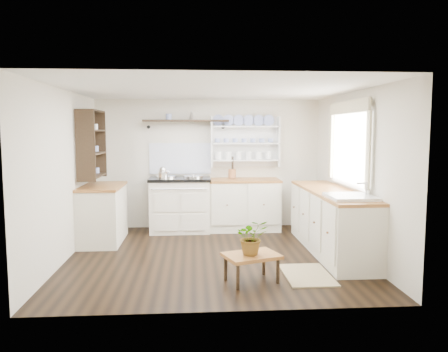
# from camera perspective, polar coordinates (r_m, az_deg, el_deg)

# --- Properties ---
(floor) EXTENTS (4.00, 3.80, 0.01)m
(floor) POSITION_cam_1_polar(r_m,az_deg,el_deg) (6.22, -1.37, -10.38)
(floor) COLOR black
(floor) RESTS_ON ground
(wall_back) EXTENTS (4.00, 0.02, 2.30)m
(wall_back) POSITION_cam_1_polar(r_m,az_deg,el_deg) (7.89, -2.02, 1.60)
(wall_back) COLOR beige
(wall_back) RESTS_ON ground
(wall_right) EXTENTS (0.02, 3.80, 2.30)m
(wall_right) POSITION_cam_1_polar(r_m,az_deg,el_deg) (6.41, 16.77, 0.33)
(wall_right) COLOR beige
(wall_right) RESTS_ON ground
(wall_left) EXTENTS (0.02, 3.80, 2.30)m
(wall_left) POSITION_cam_1_polar(r_m,az_deg,el_deg) (6.24, -20.07, 0.07)
(wall_left) COLOR beige
(wall_left) RESTS_ON ground
(ceiling) EXTENTS (4.00, 3.80, 0.01)m
(ceiling) POSITION_cam_1_polar(r_m,az_deg,el_deg) (6.00, -1.42, 11.22)
(ceiling) COLOR white
(ceiling) RESTS_ON wall_back
(window) EXTENTS (0.08, 1.55, 1.22)m
(window) POSITION_cam_1_polar(r_m,az_deg,el_deg) (6.51, 15.99, 4.09)
(window) COLOR white
(window) RESTS_ON wall_right
(aga_cooker) EXTENTS (1.05, 0.73, 0.97)m
(aga_cooker) POSITION_cam_1_polar(r_m,az_deg,el_deg) (7.64, -5.75, -3.64)
(aga_cooker) COLOR white
(aga_cooker) RESTS_ON floor
(back_cabinets) EXTENTS (1.27, 0.63, 0.90)m
(back_cabinets) POSITION_cam_1_polar(r_m,az_deg,el_deg) (7.72, 2.54, -3.66)
(back_cabinets) COLOR silver
(back_cabinets) RESTS_ON floor
(right_cabinets) EXTENTS (0.62, 2.43, 0.90)m
(right_cabinets) POSITION_cam_1_polar(r_m,az_deg,el_deg) (6.51, 13.79, -5.65)
(right_cabinets) COLOR silver
(right_cabinets) RESTS_ON floor
(belfast_sink) EXTENTS (0.55, 0.60, 0.45)m
(belfast_sink) POSITION_cam_1_polar(r_m,az_deg,el_deg) (5.75, 16.15, -3.80)
(belfast_sink) COLOR white
(belfast_sink) RESTS_ON right_cabinets
(left_cabinets) EXTENTS (0.62, 1.13, 0.90)m
(left_cabinets) POSITION_cam_1_polar(r_m,az_deg,el_deg) (7.13, -15.55, -4.68)
(left_cabinets) COLOR silver
(left_cabinets) RESTS_ON floor
(plate_rack) EXTENTS (1.20, 0.22, 0.90)m
(plate_rack) POSITION_cam_1_polar(r_m,az_deg,el_deg) (7.88, 2.72, 4.54)
(plate_rack) COLOR white
(plate_rack) RESTS_ON wall_back
(high_shelf) EXTENTS (1.50, 0.29, 0.16)m
(high_shelf) POSITION_cam_1_polar(r_m,az_deg,el_deg) (7.74, -4.99, 7.12)
(high_shelf) COLOR black
(high_shelf) RESTS_ON wall_back
(left_shelving) EXTENTS (0.28, 0.80, 1.05)m
(left_shelving) POSITION_cam_1_polar(r_m,az_deg,el_deg) (7.04, -16.91, 4.08)
(left_shelving) COLOR black
(left_shelving) RESTS_ON wall_left
(kettle) EXTENTS (0.17, 0.17, 0.20)m
(kettle) POSITION_cam_1_polar(r_m,az_deg,el_deg) (7.47, -7.97, 0.39)
(kettle) COLOR silver
(kettle) RESTS_ON aga_cooker
(utensil_crock) EXTENTS (0.13, 0.13, 0.16)m
(utensil_crock) POSITION_cam_1_polar(r_m,az_deg,el_deg) (7.71, 1.06, 0.31)
(utensil_crock) COLOR #9B6139
(utensil_crock) RESTS_ON back_cabinets
(center_table) EXTENTS (0.72, 0.61, 0.33)m
(center_table) POSITION_cam_1_polar(r_m,az_deg,el_deg) (5.14, 3.62, -10.62)
(center_table) COLOR brown
(center_table) RESTS_ON floor
(potted_plant) EXTENTS (0.40, 0.36, 0.41)m
(potted_plant) POSITION_cam_1_polar(r_m,az_deg,el_deg) (5.07, 3.64, -7.93)
(potted_plant) COLOR #3F7233
(potted_plant) RESTS_ON center_table
(floor_rug) EXTENTS (0.55, 0.85, 0.02)m
(floor_rug) POSITION_cam_1_polar(r_m,az_deg,el_deg) (5.52, 10.80, -12.57)
(floor_rug) COLOR olive
(floor_rug) RESTS_ON floor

